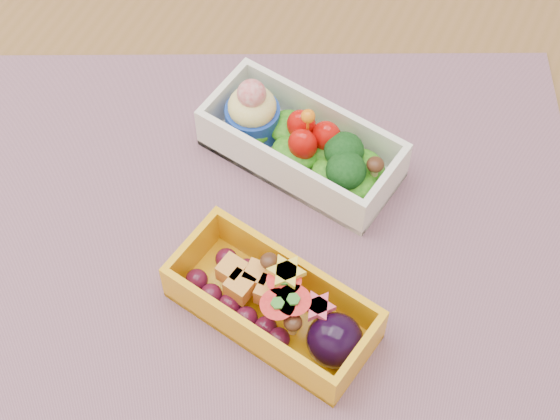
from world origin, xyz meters
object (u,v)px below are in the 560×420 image
at_px(bento_yellow, 276,305).
at_px(bento_white, 301,143).
at_px(placemat, 268,239).
at_px(table, 317,279).

bearing_deg(bento_yellow, bento_white, 117.83).
bearing_deg(placemat, table, 50.55).
distance_m(placemat, bento_yellow, 0.07).
distance_m(bento_white, bento_yellow, 0.14).
height_order(table, placemat, placemat).
distance_m(table, placemat, 0.11).
distance_m(placemat, bento_white, 0.08).
distance_m(table, bento_white, 0.13).
bearing_deg(table, bento_white, 130.66).
bearing_deg(placemat, bento_yellow, -60.05).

